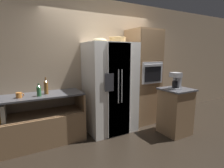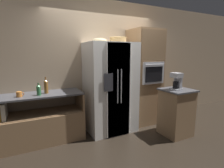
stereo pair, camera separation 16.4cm
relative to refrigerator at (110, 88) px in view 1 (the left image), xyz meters
The scene contains 12 objects.
ground_plane 0.93m from the refrigerator, 108.29° to the right, with size 20.00×20.00×0.00m, color black.
wall_back 0.62m from the refrigerator, 91.58° to the left, with size 12.00×0.06×2.80m.
counter_left 1.52m from the refrigerator, behind, with size 1.49×0.60×0.92m.
refrigerator is the anchor object (origin of this frame).
wall_oven 0.94m from the refrigerator, ahead, with size 0.68×0.69×2.18m.
island_counter 1.43m from the refrigerator, 36.47° to the right, with size 0.58×0.57×0.95m.
wicker_basket 1.02m from the refrigerator, 15.33° to the left, with size 0.36×0.36×0.12m.
fruit_bowl 1.00m from the refrigerator, behind, with size 0.28×0.28×0.08m.
bottle_tall 1.28m from the refrigerator, behind, with size 0.07×0.07×0.30m.
bottle_short 1.40m from the refrigerator, behind, with size 0.07×0.07×0.22m.
mug 1.71m from the refrigerator, behind, with size 0.13×0.09×0.09m.
coffee_maker 1.34m from the refrigerator, 37.51° to the right, with size 0.17×0.19×0.33m.
Camera 1 is at (-1.70, -3.15, 1.65)m, focal length 28.00 mm.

